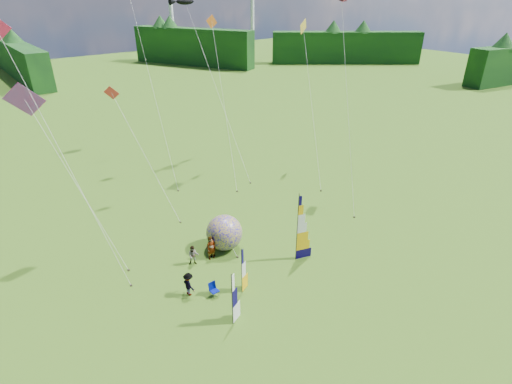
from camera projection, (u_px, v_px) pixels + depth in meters
ground at (304, 281)px, 26.97m from camera, size 220.00×220.00×0.00m
treeline_ring at (308, 231)px, 25.14m from camera, size 210.00×210.00×8.00m
feather_banner_main at (297, 229)px, 27.93m from camera, size 1.37×0.53×5.23m
side_banner_left at (242, 272)px, 25.25m from camera, size 0.90×0.44×3.30m
side_banner_far at (232, 301)px, 22.74m from camera, size 1.00×0.50×3.56m
bol_inflatable at (224, 233)px, 29.83m from camera, size 3.25×3.25×2.71m
spectator_a at (211, 248)px, 28.82m from camera, size 0.70×0.48×1.85m
spectator_b at (193, 255)px, 28.28m from camera, size 0.82×0.72×1.52m
spectator_c at (189, 284)px, 25.44m from camera, size 0.48×1.10×1.66m
spectator_d at (212, 247)px, 29.08m from camera, size 1.06×0.68×1.68m
camp_chair at (214, 290)px, 25.47m from camera, size 0.57×0.57×0.96m
kite_whale at (217, 84)px, 40.71m from camera, size 3.76×14.74×17.72m
kite_rainbow_delta at (75, 175)px, 26.55m from camera, size 7.80×11.40×13.19m
kite_parafoil at (349, 101)px, 33.39m from camera, size 9.36×11.29×18.42m
small_kite_red at (145, 151)px, 33.76m from camera, size 6.76×10.84×10.64m
small_kite_orange at (224, 100)px, 38.90m from camera, size 6.70×11.09×15.78m
small_kite_yellow at (312, 101)px, 39.03m from camera, size 10.24×12.08×15.53m
small_kite_pink at (67, 158)px, 24.04m from camera, size 6.15×9.35×17.06m
small_kite_green at (150, 73)px, 38.38m from camera, size 8.47×14.03×20.69m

